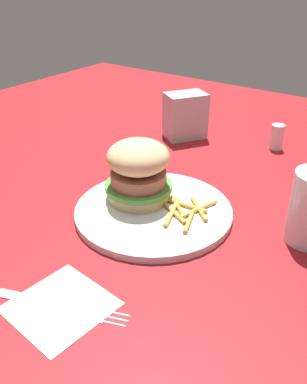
# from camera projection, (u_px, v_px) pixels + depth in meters

# --- Properties ---
(ground_plane) EXTENTS (1.60, 1.60, 0.00)m
(ground_plane) POSITION_uv_depth(u_px,v_px,m) (142.00, 212.00, 0.69)
(ground_plane) COLOR maroon
(plate) EXTENTS (0.26, 0.26, 0.01)m
(plate) POSITION_uv_depth(u_px,v_px,m) (154.00, 211.00, 0.68)
(plate) COLOR silver
(plate) RESTS_ON ground_plane
(sandwich) EXTENTS (0.11, 0.11, 0.10)m
(sandwich) POSITION_uv_depth(u_px,v_px,m) (138.00, 170.00, 0.68)
(sandwich) COLOR tan
(sandwich) RESTS_ON plate
(fries_pile) EXTENTS (0.10, 0.11, 0.01)m
(fries_pile) POSITION_uv_depth(u_px,v_px,m) (184.00, 210.00, 0.66)
(fries_pile) COLOR gold
(fries_pile) RESTS_ON plate
(napkin) EXTENTS (0.12, 0.12, 0.00)m
(napkin) POSITION_uv_depth(u_px,v_px,m) (61.00, 306.00, 0.50)
(napkin) COLOR white
(napkin) RESTS_ON ground_plane
(fork) EXTENTS (0.17, 0.07, 0.00)m
(fork) POSITION_uv_depth(u_px,v_px,m) (61.00, 305.00, 0.50)
(fork) COLOR silver
(fork) RESTS_ON napkin
(napkin_dispenser) EXTENTS (0.10, 0.11, 0.10)m
(napkin_dispenser) POSITION_uv_depth(u_px,v_px,m) (185.00, 116.00, 0.95)
(napkin_dispenser) COLOR #B7BABF
(napkin_dispenser) RESTS_ON ground_plane
(salt_shaker) EXTENTS (0.03, 0.03, 0.06)m
(salt_shaker) POSITION_uv_depth(u_px,v_px,m) (277.00, 137.00, 0.90)
(salt_shaker) COLOR white
(salt_shaker) RESTS_ON ground_plane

